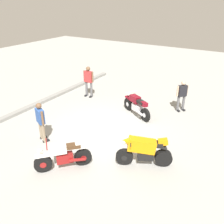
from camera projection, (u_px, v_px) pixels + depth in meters
name	position (u px, v px, depth m)	size (l,w,h in m)	color
ground_plane	(104.00, 130.00, 10.84)	(40.00, 40.00, 0.00)	#9E9E99
curb_edge	(32.00, 106.00, 12.99)	(14.00, 0.30, 0.15)	gray
motorcycle_orange_sportbike	(144.00, 150.00, 8.40)	(1.12, 1.80, 1.14)	black
motorcycle_cream_vintage	(63.00, 156.00, 8.29)	(1.56, 1.42, 1.07)	black
motorcycle_maroon_cruiser	(137.00, 106.00, 11.96)	(1.11, 1.89, 1.09)	black
person_in_black_shirt	(182.00, 94.00, 12.31)	(0.55, 0.52, 1.60)	#59595B
person_in_blue_shirt	(41.00, 120.00, 9.68)	(0.46, 0.62, 1.66)	gray
person_in_red_shirt	(89.00, 79.00, 14.01)	(0.31, 0.68, 1.78)	#59595B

